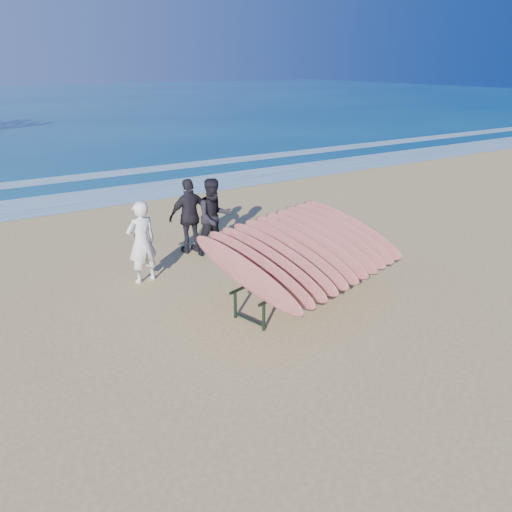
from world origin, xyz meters
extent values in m
plane|color=tan|center=(0.00, 0.00, 0.00)|extent=(120.00, 120.00, 0.00)
plane|color=white|center=(0.00, 10.00, 0.01)|extent=(160.00, 160.00, 0.00)
plane|color=white|center=(0.00, 13.50, 0.01)|extent=(160.00, 160.00, 0.00)
cylinder|color=black|center=(-0.39, -0.06, 0.25)|extent=(0.06, 0.06, 0.50)
cylinder|color=black|center=(2.46, 0.74, 0.25)|extent=(0.06, 0.06, 0.50)
cylinder|color=black|center=(-0.56, 0.57, 0.25)|extent=(0.06, 0.06, 0.50)
cylinder|color=black|center=(2.29, 1.37, 0.25)|extent=(0.06, 0.06, 0.50)
cylinder|color=black|center=(1.04, 0.34, 0.50)|extent=(3.10, 0.92, 0.06)
cylinder|color=black|center=(0.86, 0.97, 0.50)|extent=(3.10, 0.92, 0.06)
cylinder|color=black|center=(-0.48, 0.26, 0.08)|extent=(0.22, 0.64, 0.04)
cylinder|color=black|center=(2.37, 1.05, 0.08)|extent=(0.22, 0.64, 0.04)
ellipsoid|color=maroon|center=(-0.54, 0.24, 0.94)|extent=(0.74, 2.44, 1.16)
ellipsoid|color=maroon|center=(-0.25, 0.32, 0.94)|extent=(0.74, 2.44, 1.16)
ellipsoid|color=maroon|center=(0.05, 0.40, 0.94)|extent=(0.74, 2.44, 1.16)
ellipsoid|color=maroon|center=(0.35, 0.49, 0.94)|extent=(0.74, 2.44, 1.16)
ellipsoid|color=maroon|center=(0.65, 0.57, 0.94)|extent=(0.74, 2.44, 1.16)
ellipsoid|color=maroon|center=(0.95, 0.66, 0.94)|extent=(0.74, 2.44, 1.16)
ellipsoid|color=maroon|center=(1.25, 0.74, 0.94)|extent=(0.74, 2.44, 1.16)
ellipsoid|color=maroon|center=(1.55, 0.82, 0.94)|extent=(0.74, 2.44, 1.16)
ellipsoid|color=maroon|center=(1.84, 0.91, 0.94)|extent=(0.74, 2.44, 1.16)
ellipsoid|color=maroon|center=(2.14, 0.99, 0.94)|extent=(0.74, 2.44, 1.16)
ellipsoid|color=maroon|center=(2.44, 1.07, 0.94)|extent=(0.74, 2.44, 1.16)
imported|color=silver|center=(-1.33, 2.89, 0.83)|extent=(0.65, 0.48, 1.65)
imported|color=black|center=(0.58, 3.48, 0.88)|extent=(0.90, 0.73, 1.75)
imported|color=black|center=(0.19, 3.91, 0.86)|extent=(1.01, 0.44, 1.72)
camera|label=1|loc=(-4.32, -6.08, 4.11)|focal=35.00mm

